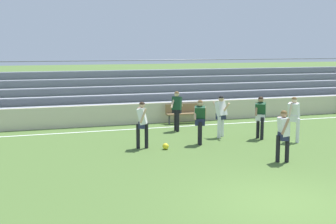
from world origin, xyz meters
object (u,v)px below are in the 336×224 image
Objects in this scene: player_white_deep_cover at (221,113)px; player_dark_wide_right at (260,114)px; player_white_on_ball at (142,121)px; player_white_wide_left at (283,132)px; player_dark_dropping_back at (200,118)px; player_dark_challenging at (177,107)px; player_white_pressing_high at (294,115)px; soccer_ball at (166,146)px; bleacher_stand at (193,90)px; bench_far_right at (185,111)px.

player_dark_wide_right is at bearing -29.97° from player_white_deep_cover.
player_white_on_ball is 3.55m from player_white_deep_cover.
player_white_on_ball is 4.82m from player_white_wide_left.
player_white_deep_cover is (-0.20, 4.10, 0.02)m from player_white_wide_left.
player_white_deep_cover is at bearing 37.26° from player_dark_dropping_back.
player_dark_dropping_back is 2.72m from player_dark_challenging.
player_white_pressing_high is 1.03× the size of player_white_deep_cover.
player_dark_challenging reaches higher than player_white_on_ball.
player_white_pressing_high is 4.99m from soccer_ball.
player_dark_wide_right is at bearing -90.15° from bleacher_stand.
player_white_pressing_high is (5.62, -0.72, 0.04)m from player_white_on_ball.
player_white_on_ball is at bearing 172.72° from player_white_pressing_high.
player_white_pressing_high is 1.01× the size of player_dark_challenging.
player_white_on_ball is at bearing -177.98° from player_dark_wide_right.
player_white_wide_left is (1.47, -3.13, -0.01)m from player_dark_dropping_back.
player_white_on_ball reaches higher than player_dark_dropping_back.
soccer_ball is at bearing 176.49° from player_white_pressing_high.
player_white_wide_left is at bearing -87.15° from player_white_deep_cover.
player_white_wide_left is 4.09m from soccer_ball.
player_white_on_ball is at bearing -125.68° from bench_far_right.
player_white_deep_cover is (-2.20, 1.64, -0.04)m from player_white_pressing_high.
bench_far_right is 2.12m from player_dark_challenging.
player_white_deep_cover reaches higher than player_white_wide_left.
player_white_deep_cover is at bearing -55.14° from player_dark_challenging.
soccer_ball is (-4.01, -0.59, -0.87)m from player_dark_wide_right.
player_white_on_ball is at bearing 150.01° from soccer_ball.
player_dark_dropping_back is 3.46m from player_white_wide_left.
bench_far_right is 1.09× the size of player_white_on_ball.
bleacher_stand reaches higher than player_dark_challenging.
player_dark_challenging is at bearing 124.86° from player_white_deep_cover.
bench_far_right reaches higher than soccer_ball.
bleacher_stand is 14.58× the size of player_white_on_ball.
bench_far_right is (-1.53, -2.83, -0.67)m from bleacher_stand.
player_white_pressing_high reaches higher than player_white_deep_cover.
player_dark_challenging is 1.03× the size of player_white_deep_cover.
soccer_ball is (-2.49, -4.90, -0.44)m from bench_far_right.
player_white_wide_left is (-1.13, -10.48, -0.26)m from bleacher_stand.
bleacher_stand is 10.55m from player_white_wide_left.
player_white_wide_left reaches higher than soccer_ball.
bench_far_right is 5.52m from soccer_ball.
player_dark_dropping_back is at bearing -142.74° from player_white_deep_cover.
player_dark_challenging reaches higher than player_white_deep_cover.
player_white_wide_left is 3.17m from player_white_pressing_high.
player_white_wide_left is 0.95× the size of player_white_pressing_high.
bleacher_stand is 13.37× the size of bench_far_right.
player_white_pressing_high is (2.40, -5.20, 0.47)m from bench_far_right.
bench_far_right is 1.06× the size of player_dark_challenging.
bleacher_stand reaches higher than player_white_pressing_high.
player_dark_wide_right is at bearing 4.66° from player_dark_dropping_back.
bench_far_right is at bearing 93.05° from player_white_wide_left.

